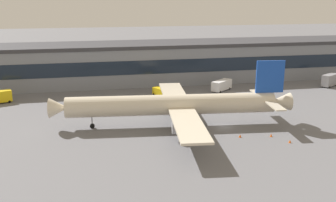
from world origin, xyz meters
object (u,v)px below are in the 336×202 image
object	(u,v)px
crew_van	(160,91)
traffic_cone_1	(271,135)
traffic_cone_2	(240,136)
airliner	(175,105)
catering_truck	(330,80)
stair_truck	(0,96)
traffic_cone_0	(290,141)
fuel_truck	(221,85)

from	to	relation	value
crew_van	traffic_cone_1	bearing A→B (deg)	-66.66
traffic_cone_1	traffic_cone_2	xyz separation A→B (m)	(-6.82, 1.02, 0.02)
airliner	traffic_cone_1	xyz separation A→B (m)	(18.86, -11.74, -4.79)
catering_truck	traffic_cone_1	bearing A→B (deg)	-135.03
crew_van	catering_truck	world-z (taller)	catering_truck
traffic_cone_1	airliner	bearing A→B (deg)	148.10
airliner	crew_van	world-z (taller)	airliner
airliner	stair_truck	bearing A→B (deg)	146.36
airliner	catering_truck	world-z (taller)	airliner
catering_truck	traffic_cone_1	distance (m)	58.41
traffic_cone_2	stair_truck	bearing A→B (deg)	144.50
catering_truck	traffic_cone_0	xyz separation A→B (m)	(-39.12, -45.48, -1.95)
stair_truck	traffic_cone_2	world-z (taller)	stair_truck
traffic_cone_0	traffic_cone_1	world-z (taller)	traffic_cone_0
catering_truck	traffic_cone_0	world-z (taller)	catering_truck
traffic_cone_0	traffic_cone_2	xyz separation A→B (m)	(-9.00, 5.25, 0.01)
airliner	fuel_truck	xyz separation A→B (m)	(22.33, 31.22, -3.24)
stair_truck	traffic_cone_2	size ratio (longest dim) A/B	9.17
fuel_truck	traffic_cone_2	world-z (taller)	fuel_truck
catering_truck	fuel_truck	distance (m)	37.87
traffic_cone_0	traffic_cone_1	bearing A→B (deg)	117.37
catering_truck	fuel_truck	size ratio (longest dim) A/B	0.91
traffic_cone_1	crew_van	bearing A→B (deg)	113.34
traffic_cone_0	crew_van	bearing A→B (deg)	113.73
crew_van	fuel_truck	world-z (taller)	fuel_truck
traffic_cone_1	stair_truck	bearing A→B (deg)	146.87
airliner	fuel_truck	world-z (taller)	airliner
traffic_cone_0	traffic_cone_2	world-z (taller)	traffic_cone_2
crew_van	traffic_cone_2	size ratio (longest dim) A/B	8.00
stair_truck	catering_truck	xyz separation A→B (m)	(104.82, -0.20, 0.31)
fuel_truck	traffic_cone_1	bearing A→B (deg)	-94.63
crew_van	traffic_cone_1	distance (m)	43.64
airliner	traffic_cone_1	distance (m)	22.72
airliner	stair_truck	world-z (taller)	airliner
crew_van	traffic_cone_0	xyz separation A→B (m)	(19.47, -44.28, -1.12)
crew_van	traffic_cone_1	xyz separation A→B (m)	(17.28, -40.06, -1.13)
crew_van	traffic_cone_0	size ratio (longest dim) A/B	8.28
catering_truck	traffic_cone_2	xyz separation A→B (m)	(-48.12, -40.24, -1.94)
airliner	traffic_cone_1	size ratio (longest dim) A/B	85.71
fuel_truck	traffic_cone_2	bearing A→B (deg)	-103.79
traffic_cone_0	airliner	bearing A→B (deg)	142.82
fuel_truck	traffic_cone_1	size ratio (longest dim) A/B	12.44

